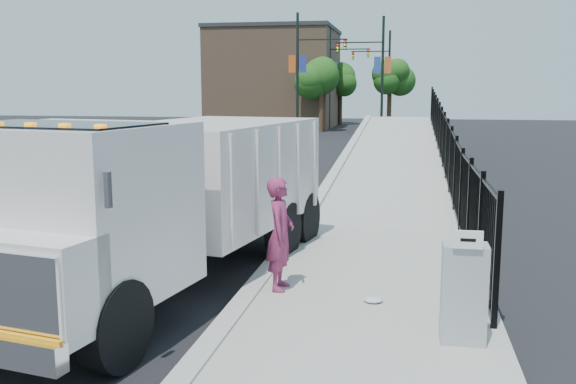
# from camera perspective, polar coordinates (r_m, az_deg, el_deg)

# --- Properties ---
(ground) EXTENTS (120.00, 120.00, 0.00)m
(ground) POSITION_cam_1_polar(r_m,az_deg,el_deg) (11.22, -2.00, -7.69)
(ground) COLOR black
(ground) RESTS_ON ground
(sidewalk) EXTENTS (3.55, 12.00, 0.12)m
(sidewalk) POSITION_cam_1_polar(r_m,az_deg,el_deg) (9.07, 7.32, -11.54)
(sidewalk) COLOR #9E998E
(sidewalk) RESTS_ON ground
(curb) EXTENTS (0.30, 12.00, 0.16)m
(curb) POSITION_cam_1_polar(r_m,az_deg,el_deg) (9.36, -4.74, -10.70)
(curb) COLOR #ADAAA3
(curb) RESTS_ON ground
(ramp) EXTENTS (3.95, 24.06, 3.19)m
(ramp) POSITION_cam_1_polar(r_m,az_deg,el_deg) (26.67, 10.08, 2.05)
(ramp) COLOR #9E998E
(ramp) RESTS_ON ground
(iron_fence) EXTENTS (0.10, 28.00, 1.80)m
(iron_fence) POSITION_cam_1_polar(r_m,az_deg,el_deg) (22.63, 13.63, 2.97)
(iron_fence) COLOR black
(iron_fence) RESTS_ON ground
(truck) EXTENTS (4.07, 8.69, 2.86)m
(truck) POSITION_cam_1_polar(r_m,az_deg,el_deg) (10.50, -11.29, -0.01)
(truck) COLOR black
(truck) RESTS_ON ground
(worker) EXTENTS (0.44, 0.66, 1.78)m
(worker) POSITION_cam_1_polar(r_m,az_deg,el_deg) (10.04, -0.69, -3.74)
(worker) COLOR #872950
(worker) RESTS_ON sidewalk
(utility_cabinet) EXTENTS (0.55, 0.40, 1.25)m
(utility_cabinet) POSITION_cam_1_polar(r_m,az_deg,el_deg) (8.35, 15.36, -8.67)
(utility_cabinet) COLOR gray
(utility_cabinet) RESTS_ON sidewalk
(arrow_sign) EXTENTS (0.35, 0.04, 0.22)m
(arrow_sign) POSITION_cam_1_polar(r_m,az_deg,el_deg) (7.94, 15.71, -4.10)
(arrow_sign) COLOR white
(arrow_sign) RESTS_ON utility_cabinet
(debris) EXTENTS (0.29, 0.29, 0.07)m
(debris) POSITION_cam_1_polar(r_m,az_deg,el_deg) (9.75, 7.57, -9.45)
(debris) COLOR silver
(debris) RESTS_ON sidewalk
(light_pole_0) EXTENTS (3.77, 0.22, 8.00)m
(light_pole_0) POSITION_cam_1_polar(r_m,az_deg,el_deg) (41.82, 1.27, 10.73)
(light_pole_0) COLOR black
(light_pole_0) RESTS_ON ground
(light_pole_1) EXTENTS (3.78, 0.22, 8.00)m
(light_pole_1) POSITION_cam_1_polar(r_m,az_deg,el_deg) (44.30, 7.99, 10.56)
(light_pole_1) COLOR black
(light_pole_1) RESTS_ON ground
(light_pole_2) EXTENTS (3.77, 0.22, 8.00)m
(light_pole_2) POSITION_cam_1_polar(r_m,az_deg,el_deg) (52.10, 4.05, 10.41)
(light_pole_2) COLOR black
(light_pole_2) RESTS_ON ground
(light_pole_3) EXTENTS (3.77, 0.22, 8.00)m
(light_pole_3) POSITION_cam_1_polar(r_m,az_deg,el_deg) (55.22, 8.65, 10.26)
(light_pole_3) COLOR black
(light_pole_3) RESTS_ON ground
(tree_0) EXTENTS (2.86, 2.86, 5.43)m
(tree_0) POSITION_cam_1_polar(r_m,az_deg,el_deg) (48.50, 2.97, 10.03)
(tree_0) COLOR #382314
(tree_0) RESTS_ON ground
(tree_1) EXTENTS (2.16, 2.16, 5.08)m
(tree_1) POSITION_cam_1_polar(r_m,az_deg,el_deg) (50.52, 9.04, 9.84)
(tree_1) COLOR #382314
(tree_1) RESTS_ON ground
(tree_2) EXTENTS (2.70, 2.70, 5.35)m
(tree_2) POSITION_cam_1_polar(r_m,az_deg,el_deg) (58.64, 4.69, 9.86)
(tree_2) COLOR #382314
(tree_2) RESTS_ON ground
(building) EXTENTS (10.00, 10.00, 8.00)m
(building) POSITION_cam_1_polar(r_m,az_deg,el_deg) (55.65, -1.13, 9.98)
(building) COLOR #8C664C
(building) RESTS_ON ground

